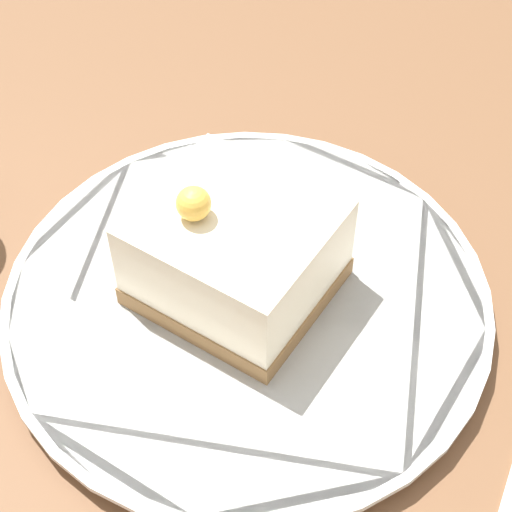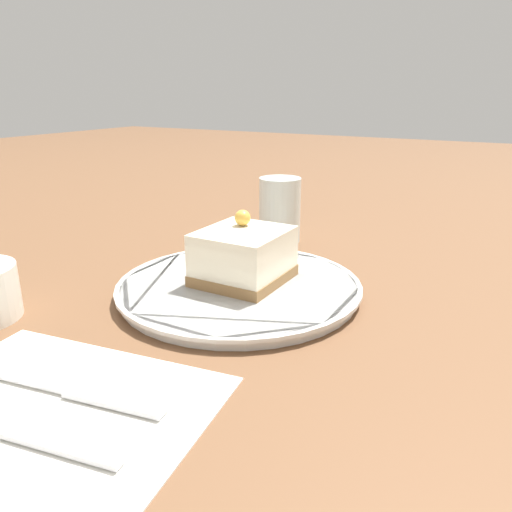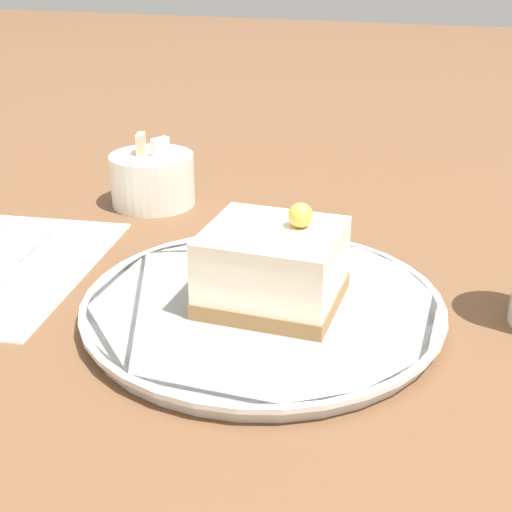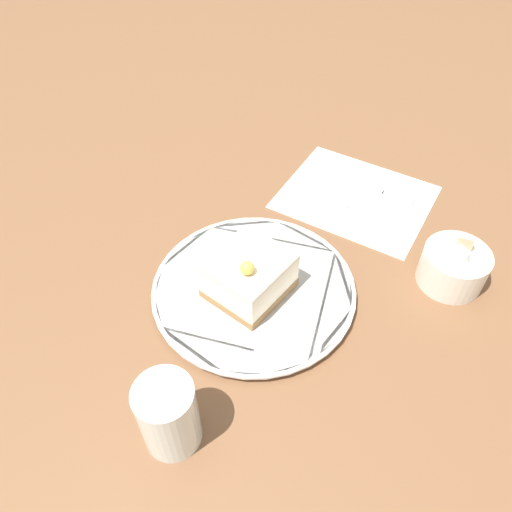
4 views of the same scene
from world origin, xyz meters
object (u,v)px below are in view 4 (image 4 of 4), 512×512
Objects in this scene: plate at (254,290)px; knife at (340,202)px; sugar_bowl at (453,267)px; drinking_glass at (168,415)px; cake_slice at (249,276)px; fork at (371,189)px.

plate is 0.23m from knife.
drinking_glass is at bearing -19.95° from sugar_bowl.
sugar_bowl is 0.92× the size of drinking_glass.
drinking_glass reaches higher than cake_slice.
drinking_glass is (0.40, -0.15, 0.02)m from sugar_bowl.
plate is at bearing -165.35° from drinking_glass.
cake_slice is 1.03× the size of drinking_glass.
cake_slice reaches higher than plate.
sugar_bowl reaches higher than plate.
fork is at bearing 148.21° from knife.
sugar_bowl is at bearing 134.72° from cake_slice.
fork is 1.96× the size of sugar_bowl.
fork is 0.51m from drinking_glass.
sugar_bowl is 0.43m from drinking_glass.
drinking_glass is at bearing -5.38° from fork.
fork is 0.21m from sugar_bowl.
cake_slice reaches higher than sugar_bowl.
knife is at bearing -172.24° from drinking_glass.
drinking_glass reaches higher than plate.
cake_slice is at bearing -9.02° from plate.
drinking_glass is at bearing 15.99° from cake_slice.
knife is 1.85× the size of sugar_bowl.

